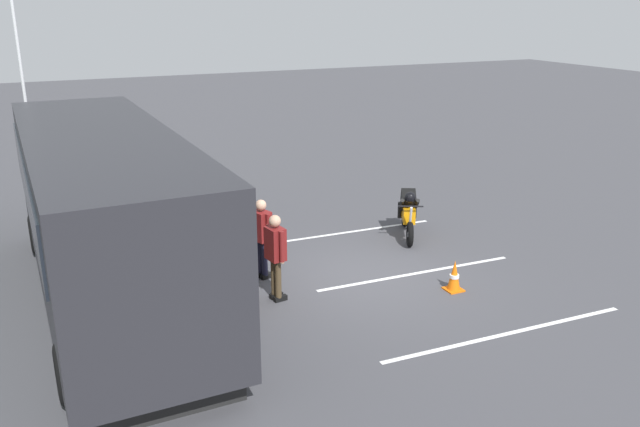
% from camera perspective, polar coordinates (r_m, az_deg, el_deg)
% --- Properties ---
extents(ground_plane, '(80.00, 80.00, 0.00)m').
position_cam_1_polar(ground_plane, '(13.75, 3.60, -5.46)').
color(ground_plane, '#424247').
extents(tour_bus, '(9.19, 2.74, 3.25)m').
position_cam_1_polar(tour_bus, '(12.68, -18.03, -0.47)').
color(tour_bus, '#26262B').
rests_on(tour_bus, ground_plane).
extents(spectator_far_left, '(0.58, 0.36, 1.71)m').
position_cam_1_polar(spectator_far_left, '(12.33, -3.88, -3.22)').
color(spectator_far_left, '#473823').
rests_on(spectator_far_left, ground_plane).
extents(spectator_left, '(0.57, 0.39, 1.69)m').
position_cam_1_polar(spectator_left, '(13.35, -5.09, -1.63)').
color(spectator_left, black).
rests_on(spectator_left, ground_plane).
extents(spectator_centre, '(0.57, 0.38, 1.77)m').
position_cam_1_polar(spectator_centre, '(14.28, -7.32, -0.15)').
color(spectator_centre, black).
rests_on(spectator_centre, ground_plane).
extents(spectator_right, '(0.58, 0.37, 1.82)m').
position_cam_1_polar(spectator_right, '(15.43, -9.75, 1.26)').
color(spectator_right, black).
rests_on(spectator_right, ground_plane).
extents(parked_motorcycle_silver, '(2.05, 0.58, 0.99)m').
position_cam_1_polar(parked_motorcycle_silver, '(12.29, -8.09, -6.14)').
color(parked_motorcycle_silver, black).
rests_on(parked_motorcycle_silver, ground_plane).
extents(stunt_motorcycle, '(1.88, 1.08, 1.23)m').
position_cam_1_polar(stunt_motorcycle, '(15.95, 7.65, 0.11)').
color(stunt_motorcycle, black).
rests_on(stunt_motorcycle, ground_plane).
extents(flagpole, '(0.78, 0.36, 5.80)m').
position_cam_1_polar(flagpole, '(18.63, -24.15, 8.40)').
color(flagpole, silver).
rests_on(flagpole, ground_plane).
extents(traffic_cone, '(0.34, 0.34, 0.63)m').
position_cam_1_polar(traffic_cone, '(13.25, 11.59, -5.33)').
color(traffic_cone, orange).
rests_on(traffic_cone, ground_plane).
extents(bay_line_a, '(0.24, 4.96, 0.01)m').
position_cam_1_polar(bay_line_a, '(11.95, 16.01, -9.99)').
color(bay_line_a, white).
rests_on(bay_line_a, ground_plane).
extents(bay_line_b, '(0.23, 4.56, 0.01)m').
position_cam_1_polar(bay_line_b, '(14.02, 8.40, -5.15)').
color(bay_line_b, white).
rests_on(bay_line_b, ground_plane).
extents(bay_line_c, '(0.22, 4.22, 0.01)m').
position_cam_1_polar(bay_line_c, '(16.34, 2.92, -1.56)').
color(bay_line_c, white).
rests_on(bay_line_c, ground_plane).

